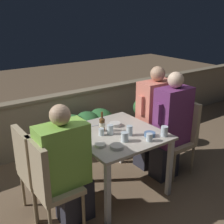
% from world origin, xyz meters
% --- Properties ---
extents(ground_plane, '(16.00, 16.00, 0.00)m').
position_xyz_m(ground_plane, '(0.00, 0.00, 0.00)').
color(ground_plane, '#7A6047').
extents(parapet_wall, '(9.00, 0.18, 0.84)m').
position_xyz_m(parapet_wall, '(0.00, 1.40, 0.43)').
color(parapet_wall, gray).
rests_on(parapet_wall, ground_plane).
extents(dining_table, '(0.94, 0.99, 0.73)m').
position_xyz_m(dining_table, '(0.00, 0.00, 0.64)').
color(dining_table, '#BCB2A3').
rests_on(dining_table, ground_plane).
extents(planter_hedge, '(0.84, 0.47, 0.62)m').
position_xyz_m(planter_hedge, '(0.23, 1.01, 0.35)').
color(planter_hedge, brown).
rests_on(planter_hedge, ground_plane).
extents(chair_left_near, '(0.41, 0.40, 0.95)m').
position_xyz_m(chair_left_near, '(-0.90, -0.17, 0.56)').
color(chair_left_near, tan).
rests_on(chair_left_near, ground_plane).
extents(person_green_blouse, '(0.52, 0.26, 1.24)m').
position_xyz_m(person_green_blouse, '(-0.70, -0.17, 0.62)').
color(person_green_blouse, '#282833').
rests_on(person_green_blouse, ground_plane).
extents(chair_left_far, '(0.41, 0.40, 0.95)m').
position_xyz_m(chair_left_far, '(-0.92, 0.14, 0.56)').
color(chair_left_far, tan).
rests_on(chair_left_far, ground_plane).
extents(chair_right_near, '(0.41, 0.40, 0.95)m').
position_xyz_m(chair_right_near, '(0.92, -0.14, 0.56)').
color(chair_right_near, tan).
rests_on(chair_right_near, ground_plane).
extents(person_purple_stripe, '(0.50, 0.26, 1.34)m').
position_xyz_m(person_purple_stripe, '(0.73, -0.14, 0.67)').
color(person_purple_stripe, '#282833').
rests_on(person_purple_stripe, ground_plane).
extents(chair_right_far, '(0.41, 0.40, 0.95)m').
position_xyz_m(chair_right_far, '(0.96, 0.19, 0.56)').
color(chair_right_far, tan).
rests_on(chair_right_far, ground_plane).
extents(person_coral_top, '(0.52, 0.26, 1.35)m').
position_xyz_m(person_coral_top, '(0.76, 0.19, 0.68)').
color(person_coral_top, '#282833').
rests_on(person_coral_top, ground_plane).
extents(beer_bottle, '(0.06, 0.06, 0.23)m').
position_xyz_m(beer_bottle, '(-0.10, 0.12, 0.81)').
color(beer_bottle, brown).
rests_on(beer_bottle, dining_table).
extents(plate_0, '(0.23, 0.23, 0.01)m').
position_xyz_m(plate_0, '(-0.27, 0.33, 0.73)').
color(plate_0, silver).
rests_on(plate_0, dining_table).
extents(bowl_0, '(0.11, 0.11, 0.03)m').
position_xyz_m(bowl_0, '(-0.33, -0.19, 0.75)').
color(bowl_0, silver).
rests_on(bowl_0, dining_table).
extents(bowl_1, '(0.14, 0.14, 0.04)m').
position_xyz_m(bowl_1, '(-0.22, -0.31, 0.75)').
color(bowl_1, beige).
rests_on(bowl_1, dining_table).
extents(bowl_2, '(0.14, 0.14, 0.04)m').
position_xyz_m(bowl_2, '(0.10, 0.16, 0.75)').
color(bowl_2, silver).
rests_on(bowl_2, dining_table).
extents(bowl_3, '(0.12, 0.12, 0.04)m').
position_xyz_m(bowl_3, '(0.24, -0.29, 0.75)').
color(bowl_3, '#4C709E').
rests_on(bowl_3, dining_table).
extents(glass_cup_0, '(0.06, 0.06, 0.08)m').
position_xyz_m(glass_cup_0, '(-0.17, 0.03, 0.77)').
color(glass_cup_0, silver).
rests_on(glass_cup_0, dining_table).
extents(glass_cup_1, '(0.08, 0.08, 0.11)m').
position_xyz_m(glass_cup_1, '(0.37, -0.38, 0.78)').
color(glass_cup_1, silver).
rests_on(glass_cup_1, dining_table).
extents(glass_cup_2, '(0.07, 0.07, 0.08)m').
position_xyz_m(glass_cup_2, '(0.15, -0.38, 0.77)').
color(glass_cup_2, silver).
rests_on(glass_cup_2, dining_table).
extents(glass_cup_3, '(0.08, 0.08, 0.10)m').
position_xyz_m(glass_cup_3, '(-0.06, -0.23, 0.78)').
color(glass_cup_3, silver).
rests_on(glass_cup_3, dining_table).
extents(glass_cup_4, '(0.07, 0.07, 0.11)m').
position_xyz_m(glass_cup_4, '(-0.08, -0.00, 0.78)').
color(glass_cup_4, silver).
rests_on(glass_cup_4, dining_table).
extents(glass_cup_5, '(0.07, 0.07, 0.11)m').
position_xyz_m(glass_cup_5, '(0.07, -0.15, 0.78)').
color(glass_cup_5, silver).
rests_on(glass_cup_5, dining_table).
extents(fork_0, '(0.17, 0.06, 0.01)m').
position_xyz_m(fork_0, '(-0.05, 0.28, 0.73)').
color(fork_0, silver).
rests_on(fork_0, dining_table).
extents(potted_plant, '(0.32, 0.32, 0.76)m').
position_xyz_m(potted_plant, '(1.04, 0.71, 0.47)').
color(potted_plant, brown).
rests_on(potted_plant, ground_plane).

